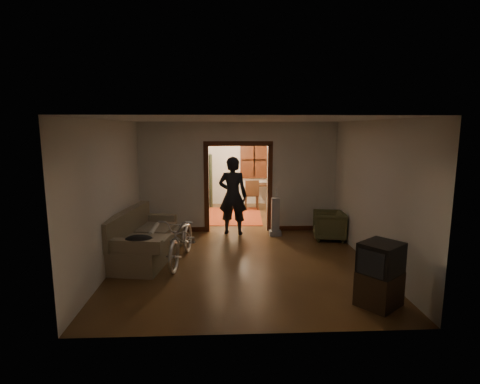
{
  "coord_description": "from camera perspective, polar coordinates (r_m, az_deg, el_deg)",
  "views": [
    {
      "loc": [
        -0.38,
        -8.73,
        2.65
      ],
      "look_at": [
        0.0,
        -0.3,
        1.2
      ],
      "focal_mm": 28.0,
      "sensor_mm": 36.0,
      "label": 1
    }
  ],
  "objects": [
    {
      "name": "tv_stand",
      "position": [
        6.18,
        20.42,
        -13.64
      ],
      "size": [
        0.78,
        0.77,
        0.52
      ],
      "primitive_type": "cube",
      "rotation": [
        0.0,
        0.0,
        0.67
      ],
      "color": "black",
      "rests_on": "floor"
    },
    {
      "name": "jacket",
      "position": [
        7.0,
        -15.17,
        -6.94
      ],
      "size": [
        0.49,
        0.37,
        0.14
      ],
      "primitive_type": "ellipsoid",
      "color": "black",
      "rests_on": "sofa"
    },
    {
      "name": "door_casing",
      "position": [
        9.61,
        -0.29,
        0.47
      ],
      "size": [
        1.74,
        0.2,
        2.32
      ],
      "primitive_type": "cube",
      "color": "#3E1B0E",
      "rests_on": "floor"
    },
    {
      "name": "chandelier",
      "position": [
        11.24,
        -0.66,
        8.22
      ],
      "size": [
        0.24,
        0.24,
        0.24
      ],
      "primitive_type": "sphere",
      "color": "#FFE0A5",
      "rests_on": "ceiling"
    },
    {
      "name": "crt_tv",
      "position": [
        6.01,
        20.69,
        -9.49
      ],
      "size": [
        0.76,
        0.75,
        0.49
      ],
      "primitive_type": "cube",
      "rotation": [
        0.0,
        0.0,
        0.67
      ],
      "color": "black",
      "rests_on": "tv_stand"
    },
    {
      "name": "wall_back",
      "position": [
        13.04,
        -0.91,
        4.25
      ],
      "size": [
        5.0,
        0.02,
        2.8
      ],
      "primitive_type": "cube",
      "color": "beige",
      "rests_on": "floor"
    },
    {
      "name": "desk",
      "position": [
        12.84,
        4.66,
        -0.48
      ],
      "size": [
        1.05,
        0.64,
        0.75
      ],
      "primitive_type": "cube",
      "rotation": [
        0.0,
        0.0,
        -0.07
      ],
      "color": "#321E10",
      "rests_on": "floor"
    },
    {
      "name": "oriental_rug",
      "position": [
        11.39,
        -1.33,
        -3.65
      ],
      "size": [
        1.91,
        2.44,
        0.02
      ],
      "primitive_type": "cube",
      "rotation": [
        0.0,
        0.0,
        -0.05
      ],
      "color": "maroon",
      "rests_on": "floor"
    },
    {
      "name": "globe",
      "position": [
        12.6,
        -6.5,
        6.46
      ],
      "size": [
        0.28,
        0.28,
        0.28
      ],
      "primitive_type": "sphere",
      "color": "#1E5972",
      "rests_on": "locker"
    },
    {
      "name": "partition_wall",
      "position": [
        9.57,
        -0.29,
        2.25
      ],
      "size": [
        5.0,
        0.14,
        2.8
      ],
      "primitive_type": "cube",
      "color": "beige",
      "rests_on": "floor"
    },
    {
      "name": "bicycle",
      "position": [
        7.58,
        -8.85,
        -7.0
      ],
      "size": [
        0.85,
        1.89,
        0.96
      ],
      "primitive_type": "imported",
      "rotation": [
        0.0,
        0.0,
        -0.12
      ],
      "color": "silver",
      "rests_on": "floor"
    },
    {
      "name": "ceiling",
      "position": [
        8.74,
        -0.09,
        10.74
      ],
      "size": [
        5.0,
        8.5,
        0.01
      ],
      "primitive_type": "cube",
      "color": "white",
      "rests_on": "floor"
    },
    {
      "name": "sofa",
      "position": [
        7.91,
        -14.05,
        -6.32
      ],
      "size": [
        1.29,
        2.29,
        1.0
      ],
      "primitive_type": "cube",
      "rotation": [
        0.0,
        0.0,
        -0.15
      ],
      "color": "brown",
      "rests_on": "floor"
    },
    {
      "name": "armchair",
      "position": [
        9.26,
        13.41,
        -4.96
      ],
      "size": [
        0.86,
        0.85,
        0.68
      ],
      "primitive_type": "imported",
      "rotation": [
        0.0,
        0.0,
        -1.74
      ],
      "color": "#4F4F2C",
      "rests_on": "floor"
    },
    {
      "name": "far_window",
      "position": [
        13.03,
        2.18,
        4.9
      ],
      "size": [
        0.98,
        0.06,
        1.28
      ],
      "primitive_type": "cube",
      "color": "black",
      "rests_on": "wall_back"
    },
    {
      "name": "light_switch",
      "position": [
        9.61,
        6.0,
        1.33
      ],
      "size": [
        0.08,
        0.01,
        0.12
      ],
      "primitive_type": "cube",
      "color": "silver",
      "rests_on": "partition_wall"
    },
    {
      "name": "floor",
      "position": [
        9.13,
        -0.09,
        -7.12
      ],
      "size": [
        5.0,
        8.5,
        0.01
      ],
      "primitive_type": "cube",
      "color": "#3E2613",
      "rests_on": "ground"
    },
    {
      "name": "rolled_paper",
      "position": [
        8.17,
        -12.96,
        -5.54
      ],
      "size": [
        0.11,
        0.84,
        0.11
      ],
      "primitive_type": "cylinder",
      "rotation": [
        1.57,
        0.0,
        0.0
      ],
      "color": "beige",
      "rests_on": "sofa"
    },
    {
      "name": "locker",
      "position": [
        12.71,
        -6.4,
        1.73
      ],
      "size": [
        0.97,
        0.66,
        1.78
      ],
      "primitive_type": "cube",
      "rotation": [
        0.0,
        0.0,
        0.2
      ],
      "color": "#242C1A",
      "rests_on": "floor"
    },
    {
      "name": "person",
      "position": [
        9.33,
        -1.12,
        -0.55
      ],
      "size": [
        0.8,
        0.62,
        1.96
      ],
      "primitive_type": "imported",
      "rotation": [
        0.0,
        0.0,
        2.91
      ],
      "color": "black",
      "rests_on": "floor"
    },
    {
      "name": "desk_chair",
      "position": [
        12.22,
        1.78,
        -0.4
      ],
      "size": [
        0.49,
        0.49,
        0.99
      ],
      "primitive_type": "cube",
      "rotation": [
        0.0,
        0.0,
        -0.11
      ],
      "color": "#321E10",
      "rests_on": "floor"
    },
    {
      "name": "wall_left",
      "position": [
        9.07,
        -16.09,
        1.44
      ],
      "size": [
        0.02,
        8.5,
        2.8
      ],
      "primitive_type": "cube",
      "color": "beige",
      "rests_on": "floor"
    },
    {
      "name": "wall_right",
      "position": [
        9.28,
        15.54,
        1.65
      ],
      "size": [
        0.02,
        8.5,
        2.8
      ],
      "primitive_type": "cube",
      "color": "beige",
      "rests_on": "floor"
    },
    {
      "name": "vacuum",
      "position": [
        9.33,
        5.4,
        -3.77
      ],
      "size": [
        0.31,
        0.26,
        0.95
      ],
      "primitive_type": "cube",
      "rotation": [
        0.0,
        0.0,
        0.11
      ],
      "color": "gray",
      "rests_on": "floor"
    }
  ]
}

